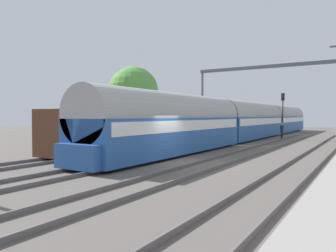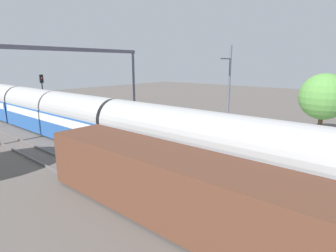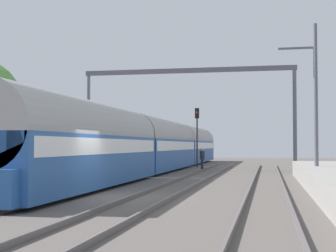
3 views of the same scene
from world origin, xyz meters
name	(u,v)px [view 1 (image 1 of 3)]	position (x,y,z in m)	size (l,w,h in m)	color
ground	(176,162)	(0.00, 0.00, 0.00)	(120.00, 120.00, 0.00)	#5A534F
track_far_west	(94,154)	(-6.01, 0.00, 0.08)	(1.52, 60.00, 0.16)	#5E5758
track_west	(146,158)	(-2.00, 0.00, 0.08)	(1.51, 60.00, 0.16)	#5E5758
track_east	(211,164)	(2.00, 0.00, 0.08)	(1.51, 60.00, 0.16)	#5E5758
track_far_east	(295,171)	(6.01, 0.00, 0.08)	(1.52, 60.00, 0.16)	#5E5758
passenger_train	(251,120)	(-2.00, 19.42, 1.97)	(2.93, 49.20, 3.82)	#28569E
freight_car	(125,130)	(-6.01, 3.06, 1.47)	(2.80, 13.00, 2.70)	#563323
person_crossing	(282,130)	(1.18, 19.64, 1.03)	(0.40, 0.47, 1.73)	black
railway_signal_far	(283,109)	(-0.09, 25.93, 3.33)	(0.36, 0.30, 5.21)	#2D2D33
catenary_gantry	(271,83)	(0.00, 19.99, 5.90)	(16.43, 0.28, 7.86)	slate
tree_west_background	(134,91)	(-14.49, 15.14, 5.29)	(5.74, 5.74, 8.17)	#4C3826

